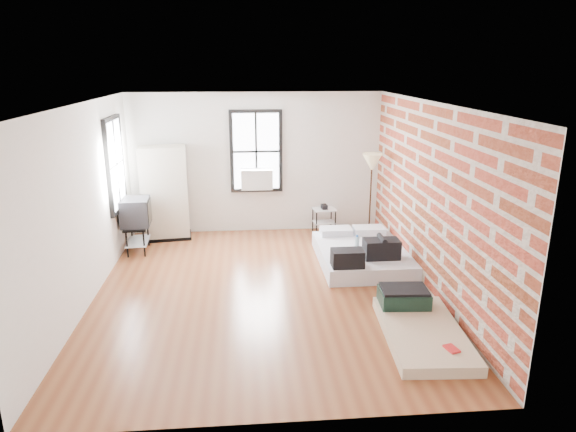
{
  "coord_description": "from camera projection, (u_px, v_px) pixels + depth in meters",
  "views": [
    {
      "loc": [
        -0.24,
        -7.16,
        3.32
      ],
      "look_at": [
        0.41,
        0.3,
        1.09
      ],
      "focal_mm": 32.0,
      "sensor_mm": 36.0,
      "label": 1
    }
  ],
  "objects": [
    {
      "name": "ground",
      "position": [
        263.0,
        291.0,
        7.81
      ],
      "size": [
        6.0,
        6.0,
        0.0
      ],
      "primitive_type": "plane",
      "color": "brown",
      "rests_on": "ground"
    },
    {
      "name": "room_shell",
      "position": [
        276.0,
        174.0,
        7.68
      ],
      "size": [
        5.02,
        6.02,
        2.8
      ],
      "color": "silver",
      "rests_on": "ground"
    },
    {
      "name": "mattress_main",
      "position": [
        362.0,
        253.0,
        8.85
      ],
      "size": [
        1.47,
        1.99,
        0.64
      ],
      "rotation": [
        0.0,
        0.0,
        0.01
      ],
      "color": "white",
      "rests_on": "ground"
    },
    {
      "name": "mattress_bare",
      "position": [
        418.0,
        323.0,
        6.59
      ],
      "size": [
        1.05,
        1.84,
        0.39
      ],
      "rotation": [
        0.0,
        0.0,
        -0.06
      ],
      "color": "#C6B08F",
      "rests_on": "ground"
    },
    {
      "name": "wardrobe",
      "position": [
        165.0,
        193.0,
        9.93
      ],
      "size": [
        0.98,
        0.64,
        1.82
      ],
      "rotation": [
        0.0,
        0.0,
        0.12
      ],
      "color": "black",
      "rests_on": "ground"
    },
    {
      "name": "side_table",
      "position": [
        324.0,
        214.0,
        10.4
      ],
      "size": [
        0.49,
        0.41,
        0.59
      ],
      "rotation": [
        0.0,
        0.0,
        0.12
      ],
      "color": "black",
      "rests_on": "ground"
    },
    {
      "name": "floor_lamp",
      "position": [
        372.0,
        167.0,
        9.64
      ],
      "size": [
        0.37,
        0.37,
        1.7
      ],
      "color": "black",
      "rests_on": "ground"
    },
    {
      "name": "tv_stand",
      "position": [
        136.0,
        214.0,
        9.25
      ],
      "size": [
        0.53,
        0.73,
        1.0
      ],
      "rotation": [
        0.0,
        0.0,
        0.06
      ],
      "color": "black",
      "rests_on": "ground"
    }
  ]
}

